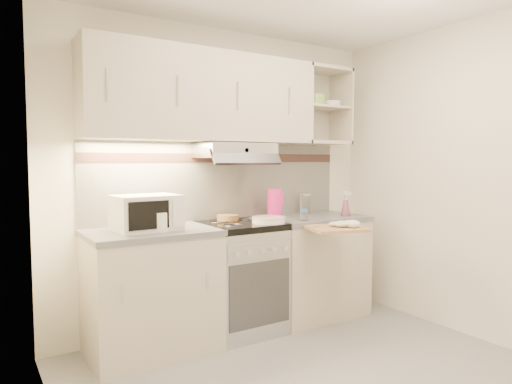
# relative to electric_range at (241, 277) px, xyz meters

# --- Properties ---
(room_shell) EXTENTS (3.04, 2.84, 2.52)m
(room_shell) POSITION_rel_electric_range_xyz_m (0.00, -0.73, 1.18)
(room_shell) COLOR white
(room_shell) RESTS_ON ground
(base_cabinet_left) EXTENTS (0.90, 0.60, 0.86)m
(base_cabinet_left) POSITION_rel_electric_range_xyz_m (-0.75, 0.00, -0.02)
(base_cabinet_left) COLOR beige
(base_cabinet_left) RESTS_ON ground
(worktop_left) EXTENTS (0.92, 0.62, 0.04)m
(worktop_left) POSITION_rel_electric_range_xyz_m (-0.75, 0.00, 0.43)
(worktop_left) COLOR slate
(worktop_left) RESTS_ON base_cabinet_left
(base_cabinet_right) EXTENTS (0.90, 0.60, 0.86)m
(base_cabinet_right) POSITION_rel_electric_range_xyz_m (0.75, 0.00, -0.02)
(base_cabinet_right) COLOR beige
(base_cabinet_right) RESTS_ON ground
(worktop_right) EXTENTS (0.92, 0.62, 0.04)m
(worktop_right) POSITION_rel_electric_range_xyz_m (0.75, 0.00, 0.43)
(worktop_right) COLOR slate
(worktop_right) RESTS_ON base_cabinet_right
(electric_range) EXTENTS (0.60, 0.60, 0.90)m
(electric_range) POSITION_rel_electric_range_xyz_m (0.00, 0.00, 0.00)
(electric_range) COLOR #B7B7BC
(electric_range) RESTS_ON ground
(microwave) EXTENTS (0.47, 0.36, 0.25)m
(microwave) POSITION_rel_electric_range_xyz_m (-0.78, 0.01, 0.58)
(microwave) COLOR silver
(microwave) RESTS_ON worktop_left
(watering_can) EXTENTS (0.25, 0.13, 0.21)m
(watering_can) POSITION_rel_electric_range_xyz_m (-0.72, -0.11, 0.53)
(watering_can) COLOR silver
(watering_can) RESTS_ON worktop_left
(plate_stack) EXTENTS (0.27, 0.27, 0.06)m
(plate_stack) POSITION_rel_electric_range_xyz_m (0.17, -0.15, 0.47)
(plate_stack) COLOR white
(plate_stack) RESTS_ON electric_range
(bread_loaf) EXTENTS (0.18, 0.18, 0.05)m
(bread_loaf) POSITION_rel_electric_range_xyz_m (-0.03, 0.16, 0.47)
(bread_loaf) COLOR #9F6439
(bread_loaf) RESTS_ON electric_range
(pink_pitcher) EXTENTS (0.14, 0.13, 0.26)m
(pink_pitcher) POSITION_rel_electric_range_xyz_m (0.40, 0.09, 0.58)
(pink_pitcher) COLOR #F82289
(pink_pitcher) RESTS_ON worktop_right
(glass_jar) EXTENTS (0.10, 0.10, 0.19)m
(glass_jar) POSITION_rel_electric_range_xyz_m (0.80, 0.17, 0.55)
(glass_jar) COLOR white
(glass_jar) RESTS_ON worktop_right
(spice_jar) EXTENTS (0.07, 0.07, 0.10)m
(spice_jar) POSITION_rel_electric_range_xyz_m (0.49, -0.20, 0.50)
(spice_jar) COLOR white
(spice_jar) RESTS_ON worktop_right
(spray_bottle) EXTENTS (0.09, 0.09, 0.23)m
(spray_bottle) POSITION_rel_electric_range_xyz_m (1.02, -0.14, 0.54)
(spray_bottle) COLOR pink
(spray_bottle) RESTS_ON worktop_right
(cutting_board) EXTENTS (0.50, 0.48, 0.02)m
(cutting_board) POSITION_rel_electric_range_xyz_m (0.55, -0.52, 0.42)
(cutting_board) COLOR #A5884D
(cutting_board) RESTS_ON base_cabinet_right
(dish_towel) EXTENTS (0.26, 0.22, 0.07)m
(dish_towel) POSITION_rel_electric_range_xyz_m (0.58, -0.55, 0.46)
(dish_towel) COLOR silver
(dish_towel) RESTS_ON cutting_board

